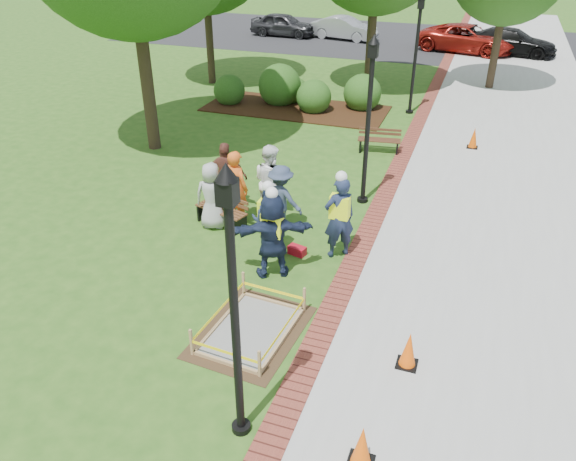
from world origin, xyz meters
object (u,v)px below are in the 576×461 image
(cone_front, at_px, (362,447))
(hivis_worker_c, at_px, (269,218))
(hivis_worker_b, at_px, (339,215))
(bench_near, at_px, (222,216))
(lamp_near, at_px, (233,293))
(hivis_worker_a, at_px, (272,233))
(wet_concrete_pad, at_px, (251,322))

(cone_front, bearing_deg, hivis_worker_c, 123.86)
(hivis_worker_b, bearing_deg, hivis_worker_c, -164.16)
(bench_near, bearing_deg, lamp_near, -62.19)
(hivis_worker_b, height_order, hivis_worker_c, hivis_worker_b)
(cone_front, distance_m, lamp_near, 2.79)
(cone_front, height_order, lamp_near, lamp_near)
(bench_near, relative_size, hivis_worker_b, 0.70)
(bench_near, height_order, hivis_worker_a, hivis_worker_a)
(cone_front, xyz_separation_m, hivis_worker_b, (-1.73, 5.19, 0.65))
(lamp_near, relative_size, hivis_worker_a, 2.11)
(bench_near, height_order, hivis_worker_c, hivis_worker_c)
(lamp_near, distance_m, hivis_worker_a, 4.39)
(lamp_near, bearing_deg, hivis_worker_c, 106.38)
(wet_concrete_pad, height_order, cone_front, cone_front)
(lamp_near, height_order, hivis_worker_c, lamp_near)
(bench_near, height_order, lamp_near, lamp_near)
(lamp_near, height_order, hivis_worker_a, lamp_near)
(wet_concrete_pad, height_order, hivis_worker_a, hivis_worker_a)
(wet_concrete_pad, height_order, lamp_near, lamp_near)
(bench_near, relative_size, hivis_worker_a, 0.71)
(hivis_worker_a, bearing_deg, wet_concrete_pad, -81.10)
(bench_near, xyz_separation_m, lamp_near, (2.95, -5.60, 2.25))
(hivis_worker_a, distance_m, hivis_worker_b, 1.61)
(bench_near, distance_m, lamp_near, 6.71)
(cone_front, xyz_separation_m, hivis_worker_c, (-3.20, 4.77, 0.53))
(hivis_worker_a, height_order, hivis_worker_b, hivis_worker_b)
(cone_front, bearing_deg, hivis_worker_a, 125.11)
(lamp_near, xyz_separation_m, hivis_worker_b, (0.07, 5.19, -1.48))
(hivis_worker_a, relative_size, hivis_worker_c, 1.14)
(wet_concrete_pad, xyz_separation_m, bench_near, (-2.23, 3.50, 0.00))
(wet_concrete_pad, relative_size, hivis_worker_b, 1.19)
(lamp_near, distance_m, hivis_worker_b, 5.40)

